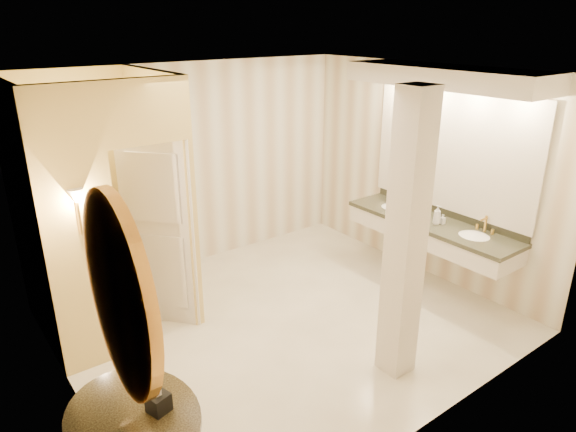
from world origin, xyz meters
The scene contains 16 objects.
floor centered at (0.00, 0.00, 0.00)m, with size 4.50×4.50×0.00m, color white.
ceiling centered at (0.00, 0.00, 2.70)m, with size 4.50×4.50×0.00m, color white.
wall_back centered at (0.00, 2.00, 1.35)m, with size 4.50×0.02×2.70m, color silver.
wall_front centered at (0.00, -2.00, 1.35)m, with size 4.50×0.02×2.70m, color silver.
wall_left centered at (-2.25, 0.00, 1.35)m, with size 0.02×4.00×2.70m, color silver.
wall_right centered at (2.25, 0.00, 1.35)m, with size 0.02×4.00×2.70m, color silver.
toilet_closet centered at (-1.13, 0.96, 1.39)m, with size 1.50×1.55×2.70m.
wall_sconce centered at (-1.93, 0.43, 1.73)m, with size 0.14×0.14×0.42m.
vanity centered at (1.98, -0.40, 1.63)m, with size 0.75×2.42×2.09m.
console_shelf centered at (-2.21, -1.40, 1.34)m, with size 1.00×1.00×1.95m.
pillar centered at (0.35, -1.32, 1.35)m, with size 0.27×0.27×2.70m, color beige.
tissue_box centered at (-2.08, -1.47, 0.94)m, with size 0.12×0.12×0.12m, color black.
toilet centered at (-1.50, 1.34, 0.36)m, with size 0.40×0.71×0.72m, color white.
soap_bottle_a centered at (1.96, -0.55, 0.93)m, with size 0.05×0.05×0.12m, color beige.
soap_bottle_b centered at (1.97, -0.13, 0.93)m, with size 0.08×0.08×0.11m, color silver.
soap_bottle_c centered at (1.90, -0.51, 0.99)m, with size 0.09×0.09×0.23m, color #C6B28C.
Camera 1 is at (-2.99, -4.01, 3.17)m, focal length 32.00 mm.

